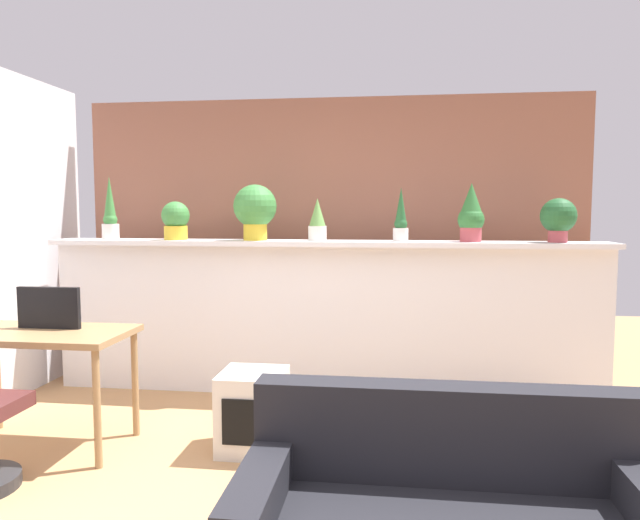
{
  "coord_description": "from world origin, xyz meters",
  "views": [
    {
      "loc": [
        0.57,
        -2.6,
        1.51
      ],
      "look_at": [
        0.11,
        1.0,
        1.19
      ],
      "focal_mm": 32.38,
      "sensor_mm": 36.0,
      "label": 1
    }
  ],
  "objects": [
    {
      "name": "tv_monitor",
      "position": [
        -1.62,
        0.81,
        0.88
      ],
      "size": [
        0.41,
        0.04,
        0.27
      ],
      "primitive_type": "cube",
      "color": "black",
      "rests_on": "desk"
    },
    {
      "name": "plant_shelf",
      "position": [
        0.0,
        1.96,
        1.25
      ],
      "size": [
        4.46,
        0.36,
        0.04
      ],
      "primitive_type": "cube",
      "color": "silver",
      "rests_on": "divider_wall"
    },
    {
      "name": "desk",
      "position": [
        -1.63,
        0.73,
        0.67
      ],
      "size": [
        1.1,
        0.6,
        0.75
      ],
      "color": "#99754C",
      "rests_on": "ground"
    },
    {
      "name": "potted_plant_6",
      "position": [
        1.8,
        1.95,
        1.45
      ],
      "size": [
        0.27,
        0.27,
        0.33
      ],
      "color": "#B7474C",
      "rests_on": "plant_shelf"
    },
    {
      "name": "side_cube_shelf",
      "position": [
        -0.3,
        0.84,
        0.25
      ],
      "size": [
        0.4,
        0.41,
        0.5
      ],
      "color": "silver",
      "rests_on": "ground"
    },
    {
      "name": "potted_plant_1",
      "position": [
        -1.21,
        1.96,
        1.43
      ],
      "size": [
        0.23,
        0.23,
        0.32
      ],
      "color": "gold",
      "rests_on": "plant_shelf"
    },
    {
      "name": "brick_wall_behind",
      "position": [
        0.0,
        2.6,
        1.25
      ],
      "size": [
        4.46,
        0.1,
        2.5
      ],
      "primitive_type": "cube",
      "color": "#935B47",
      "rests_on": "ground"
    },
    {
      "name": "potted_plant_4",
      "position": [
        0.62,
        1.95,
        1.44
      ],
      "size": [
        0.12,
        0.12,
        0.42
      ],
      "color": "silver",
      "rests_on": "plant_shelf"
    },
    {
      "name": "potted_plant_5",
      "position": [
        1.16,
        1.97,
        1.48
      ],
      "size": [
        0.2,
        0.2,
        0.45
      ],
      "color": "#B7474C",
      "rests_on": "plant_shelf"
    },
    {
      "name": "potted_plant_2",
      "position": [
        -0.54,
        1.96,
        1.52
      ],
      "size": [
        0.35,
        0.35,
        0.45
      ],
      "color": "gold",
      "rests_on": "plant_shelf"
    },
    {
      "name": "potted_plant_0",
      "position": [
        -1.78,
        1.96,
        1.48
      ],
      "size": [
        0.14,
        0.14,
        0.52
      ],
      "color": "silver",
      "rests_on": "plant_shelf"
    },
    {
      "name": "potted_plant_3",
      "position": [
        -0.04,
        1.97,
        1.43
      ],
      "size": [
        0.15,
        0.15,
        0.34
      ],
      "color": "silver",
      "rests_on": "plant_shelf"
    },
    {
      "name": "divider_wall",
      "position": [
        0.0,
        2.0,
        0.61
      ],
      "size": [
        4.46,
        0.16,
        1.23
      ],
      "primitive_type": "cube",
      "color": "silver",
      "rests_on": "ground"
    }
  ]
}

